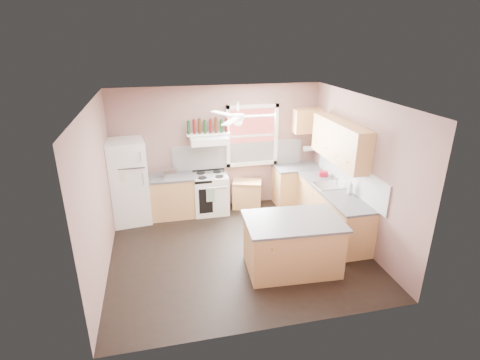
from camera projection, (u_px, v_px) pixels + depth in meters
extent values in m
plane|color=black|center=(238.00, 250.00, 6.82)|extent=(4.50, 4.50, 0.00)
plane|color=white|center=(238.00, 101.00, 5.83)|extent=(4.50, 4.50, 0.00)
cube|color=#805D56|center=(218.00, 148.00, 8.16)|extent=(4.50, 0.05, 2.70)
cube|color=#805D56|center=(360.00, 171.00, 6.79)|extent=(0.05, 4.00, 2.70)
cube|color=#805D56|center=(97.00, 193.00, 5.85)|extent=(0.05, 4.00, 2.70)
cube|color=white|center=(239.00, 155.00, 8.28)|extent=(2.90, 0.03, 0.55)
cube|color=white|center=(349.00, 175.00, 7.12)|extent=(0.03, 2.60, 0.55)
cube|color=maroon|center=(252.00, 135.00, 8.19)|extent=(1.00, 0.02, 1.20)
cube|color=white|center=(252.00, 136.00, 8.16)|extent=(1.16, 0.07, 1.36)
cube|color=white|center=(129.00, 182.00, 7.59)|extent=(0.82, 0.80, 1.74)
cube|color=tan|center=(173.00, 197.00, 7.98)|extent=(0.90, 0.60, 0.86)
cube|color=#4C4C4E|center=(171.00, 177.00, 7.82)|extent=(0.92, 0.62, 0.04)
cube|color=silver|center=(170.00, 173.00, 7.73)|extent=(0.30, 0.19, 0.18)
cube|color=white|center=(211.00, 194.00, 8.15)|extent=(0.74, 0.65, 0.86)
cube|color=white|center=(209.00, 140.00, 7.77)|extent=(0.78, 0.50, 0.14)
cube|color=white|center=(208.00, 134.00, 7.84)|extent=(0.90, 0.26, 0.03)
cube|color=tan|center=(247.00, 194.00, 8.41)|extent=(0.72, 0.58, 0.62)
cube|color=tan|center=(297.00, 186.00, 8.56)|extent=(1.00, 0.60, 0.86)
cube|color=tan|center=(332.00, 211.00, 7.33)|extent=(0.60, 2.20, 0.86)
cube|color=#4C4C4E|center=(298.00, 167.00, 8.40)|extent=(1.02, 0.62, 0.04)
cube|color=#4C4C4E|center=(333.00, 190.00, 7.17)|extent=(0.62, 2.22, 0.04)
cube|color=silver|center=(329.00, 186.00, 7.34)|extent=(0.55, 0.45, 0.03)
cylinder|color=silver|center=(337.00, 181.00, 7.35)|extent=(0.03, 0.03, 0.14)
cube|color=tan|center=(340.00, 142.00, 7.05)|extent=(0.33, 1.80, 0.76)
cube|color=tan|center=(307.00, 121.00, 8.19)|extent=(0.60, 0.33, 0.52)
cylinder|color=white|center=(309.00, 149.00, 8.48)|extent=(0.26, 0.12, 0.12)
cube|color=tan|center=(292.00, 245.00, 6.15)|extent=(1.52, 1.01, 0.86)
cube|color=#4C4C4E|center=(294.00, 221.00, 5.99)|extent=(1.61, 1.11, 0.04)
cylinder|color=white|center=(238.00, 117.00, 5.92)|extent=(0.20, 0.20, 0.08)
imported|color=silver|center=(350.00, 187.00, 6.91)|extent=(0.13, 0.13, 0.27)
cube|color=#AB0E23|center=(323.00, 174.00, 7.81)|extent=(0.21, 0.17, 0.10)
cylinder|color=#143819|center=(189.00, 128.00, 7.70)|extent=(0.06, 0.06, 0.27)
cylinder|color=#590F0F|center=(194.00, 127.00, 7.72)|extent=(0.06, 0.06, 0.29)
cylinder|color=#3F230F|center=(200.00, 126.00, 7.74)|extent=(0.06, 0.06, 0.31)
cylinder|color=#143819|center=(205.00, 127.00, 7.77)|extent=(0.06, 0.06, 0.27)
cylinder|color=#590F0F|center=(211.00, 126.00, 7.79)|extent=(0.06, 0.06, 0.29)
cylinder|color=#3F230F|center=(216.00, 125.00, 7.81)|extent=(0.06, 0.06, 0.31)
cylinder|color=#143819|center=(221.00, 126.00, 7.84)|extent=(0.06, 0.06, 0.27)
cylinder|color=#590F0F|center=(227.00, 125.00, 7.86)|extent=(0.06, 0.06, 0.29)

